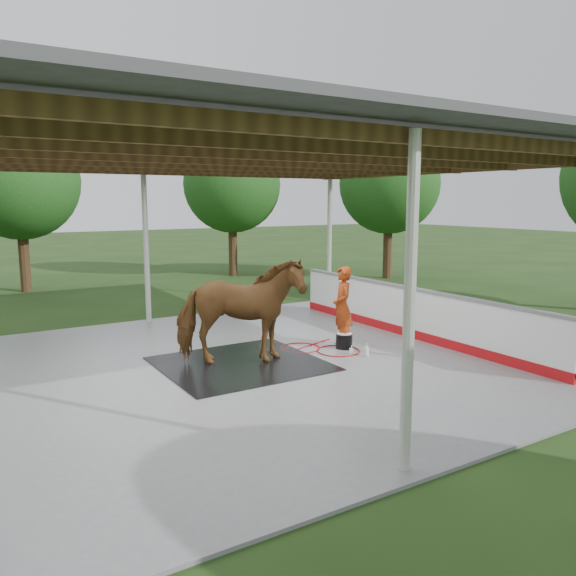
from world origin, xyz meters
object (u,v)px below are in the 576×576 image
handler (342,307)px  wash_bucket (344,341)px  dasher_board (410,313)px  horse (240,311)px

handler → wash_bucket: (-0.08, -0.17, -0.69)m
dasher_board → horse: horse is taller
wash_bucket → horse: bearing=177.7°
horse → dasher_board: bearing=-68.2°
handler → horse: bearing=-66.6°
horse → handler: (2.47, 0.08, -0.17)m
dasher_board → wash_bucket: 1.95m
handler → wash_bucket: size_ratio=4.92×
horse → handler: 2.48m
wash_bucket → dasher_board: bearing=0.9°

